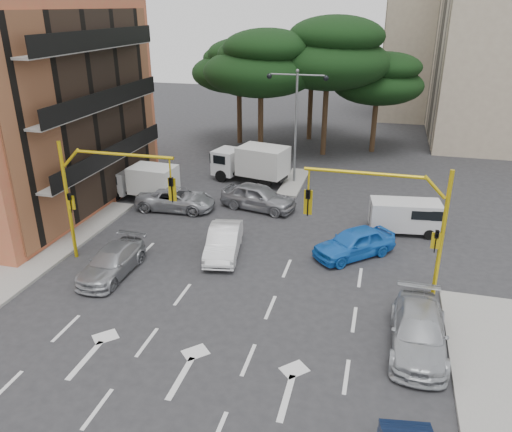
{
  "coord_description": "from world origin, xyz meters",
  "views": [
    {
      "loc": [
        5.94,
        -17.48,
        11.8
      ],
      "look_at": [
        -0.15,
        5.78,
        1.6
      ],
      "focal_mm": 35.0,
      "sensor_mm": 36.0,
      "label": 1
    }
  ],
  "objects": [
    {
      "name": "car_silver_wagon",
      "position": [
        -5.89,
        0.87,
        0.64
      ],
      "size": [
        1.82,
        4.45,
        1.29
      ],
      "primitive_type": "imported",
      "rotation": [
        0.0,
        0.0,
        -0.0
      ],
      "color": "#95979C",
      "rests_on": "ground"
    },
    {
      "name": "car_silver_parked",
      "position": [
        7.88,
        -1.22,
        0.72
      ],
      "size": [
        2.07,
        4.96,
        1.43
      ],
      "primitive_type": "imported",
      "rotation": [
        0.0,
        0.0,
        -0.01
      ],
      "color": "#A7ABB0",
      "rests_on": "ground"
    },
    {
      "name": "signal_mast_left",
      "position": [
        -6.8,
        1.99,
        3.88
      ],
      "size": [
        5.79,
        0.37,
        6.0
      ],
      "color": "gold",
      "rests_on": "ground"
    },
    {
      "name": "box_truck_a",
      "position": [
        -9.0,
        10.31,
        1.16
      ],
      "size": [
        4.82,
        2.27,
        2.32
      ],
      "primitive_type": null,
      "rotation": [
        0.0,
        0.0,
        1.51
      ],
      "color": "silver",
      "rests_on": "ground"
    },
    {
      "name": "van_white",
      "position": [
        7.48,
        9.28,
        0.94
      ],
      "size": [
        3.97,
        2.21,
        1.89
      ],
      "primitive_type": null,
      "rotation": [
        0.0,
        0.0,
        -1.43
      ],
      "color": "silver",
      "rests_on": "ground"
    },
    {
      "name": "median_strip",
      "position": [
        0.0,
        16.0,
        0.07
      ],
      "size": [
        1.4,
        6.0,
        0.15
      ],
      "primitive_type": "cube",
      "color": "gray",
      "rests_on": "ground"
    },
    {
      "name": "pine_left_near",
      "position": [
        -3.94,
        21.96,
        7.6
      ],
      "size": [
        9.15,
        9.15,
        10.23
      ],
      "color": "#382616",
      "rests_on": "ground"
    },
    {
      "name": "pine_back",
      "position": [
        -0.94,
        28.96,
        7.6
      ],
      "size": [
        9.15,
        9.15,
        10.23
      ],
      "color": "#382616",
      "rests_on": "ground"
    },
    {
      "name": "box_truck_b",
      "position": [
        -3.09,
        15.5,
        1.35
      ],
      "size": [
        5.85,
        3.45,
        2.69
      ],
      "primitive_type": null,
      "rotation": [
        0.0,
        0.0,
        1.35
      ],
      "color": "white",
      "rests_on": "ground"
    },
    {
      "name": "pine_center",
      "position": [
        1.06,
        23.96,
        8.3
      ],
      "size": [
        9.98,
        9.98,
        11.16
      ],
      "color": "#382616",
      "rests_on": "ground"
    },
    {
      "name": "ground",
      "position": [
        0.0,
        0.0,
        0.0
      ],
      "size": [
        120.0,
        120.0,
        0.0
      ],
      "primitive_type": "plane",
      "color": "#28282B",
      "rests_on": "ground"
    },
    {
      "name": "car_silver_cross_a",
      "position": [
        -6.19,
        9.25,
        0.67
      ],
      "size": [
        4.97,
        2.51,
        1.35
      ],
      "primitive_type": "imported",
      "rotation": [
        0.0,
        0.0,
        1.63
      ],
      "color": "#9D9FA5",
      "rests_on": "ground"
    },
    {
      "name": "signal_mast_right",
      "position": [
        6.8,
        1.99,
        3.88
      ],
      "size": [
        5.79,
        0.37,
        6.0
      ],
      "color": "gold",
      "rests_on": "ground"
    },
    {
      "name": "car_white_hatch",
      "position": [
        -1.42,
        4.15,
        0.72
      ],
      "size": [
        2.27,
        4.57,
        1.44
      ],
      "primitive_type": "imported",
      "rotation": [
        0.0,
        0.0,
        0.18
      ],
      "color": "silver",
      "rests_on": "ground"
    },
    {
      "name": "car_silver_cross_b",
      "position": [
        -1.26,
        10.6,
        0.81
      ],
      "size": [
        5.05,
        2.87,
        1.62
      ],
      "primitive_type": "imported",
      "rotation": [
        0.0,
        0.0,
        1.36
      ],
      "color": "gray",
      "rests_on": "ground"
    },
    {
      "name": "pine_right",
      "position": [
        5.06,
        25.96,
        6.22
      ],
      "size": [
        7.49,
        7.49,
        8.37
      ],
      "color": "#382616",
      "rests_on": "ground"
    },
    {
      "name": "car_blue_compact",
      "position": [
        5.02,
        5.64,
        0.74
      ],
      "size": [
        4.4,
        4.27,
        1.49
      ],
      "primitive_type": "imported",
      "rotation": [
        0.0,
        0.0,
        -0.82
      ],
      "color": "blue",
      "rests_on": "ground"
    },
    {
      "name": "street_lamp_center",
      "position": [
        0.0,
        16.0,
        5.43
      ],
      "size": [
        4.16,
        0.36,
        7.77
      ],
      "color": "slate",
      "rests_on": "median_strip"
    },
    {
      "name": "pine_left_far",
      "position": [
        -6.94,
        25.96,
        6.91
      ],
      "size": [
        8.32,
        8.32,
        9.3
      ],
      "color": "#382616",
      "rests_on": "ground"
    },
    {
      "name": "apartment_beige_far",
      "position": [
        12.95,
        44.0,
        8.35
      ],
      "size": [
        16.2,
        12.15,
        16.7
      ],
      "color": "tan",
      "rests_on": "ground"
    }
  ]
}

